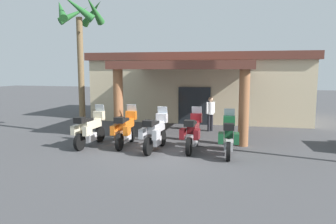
{
  "coord_description": "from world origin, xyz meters",
  "views": [
    {
      "loc": [
        3.27,
        -11.46,
        3.11
      ],
      "look_at": [
        -0.45,
        2.39,
        1.2
      ],
      "focal_mm": 34.81,
      "sensor_mm": 36.0,
      "label": 1
    }
  ],
  "objects_px": {
    "pedestrian": "(210,111)",
    "palm_tree_roadside": "(80,31)",
    "motorcycle_orange": "(125,129)",
    "motorcycle_cream": "(90,129)",
    "motorcycle_silver": "(155,133)",
    "motorcycle_green": "(229,136)",
    "motel_building": "(201,85)",
    "motorcycle_maroon": "(193,133)"
  },
  "relations": [
    {
      "from": "motorcycle_orange",
      "to": "motorcycle_silver",
      "type": "height_order",
      "value": "same"
    },
    {
      "from": "motorcycle_orange",
      "to": "motorcycle_maroon",
      "type": "relative_size",
      "value": 1.0
    },
    {
      "from": "motorcycle_cream",
      "to": "motorcycle_silver",
      "type": "xyz_separation_m",
      "value": [
        2.76,
        0.0,
        0.0
      ]
    },
    {
      "from": "motorcycle_silver",
      "to": "motel_building",
      "type": "bearing_deg",
      "value": 1.22
    },
    {
      "from": "motorcycle_orange",
      "to": "pedestrian",
      "type": "xyz_separation_m",
      "value": [
        2.88,
        4.06,
        0.3
      ]
    },
    {
      "from": "motorcycle_silver",
      "to": "palm_tree_roadside",
      "type": "height_order",
      "value": "palm_tree_roadside"
    },
    {
      "from": "motorcycle_maroon",
      "to": "pedestrian",
      "type": "xyz_separation_m",
      "value": [
        0.12,
        4.09,
        0.3
      ]
    },
    {
      "from": "motel_building",
      "to": "motorcycle_silver",
      "type": "height_order",
      "value": "motel_building"
    },
    {
      "from": "motel_building",
      "to": "motorcycle_green",
      "type": "relative_size",
      "value": 6.02
    },
    {
      "from": "motorcycle_silver",
      "to": "motorcycle_green",
      "type": "relative_size",
      "value": 1.0
    },
    {
      "from": "motorcycle_cream",
      "to": "palm_tree_roadside",
      "type": "xyz_separation_m",
      "value": [
        -1.4,
        1.99,
        4.11
      ]
    },
    {
      "from": "motorcycle_cream",
      "to": "motorcycle_orange",
      "type": "xyz_separation_m",
      "value": [
        1.38,
        0.41,
        0.0
      ]
    },
    {
      "from": "motel_building",
      "to": "motorcycle_cream",
      "type": "distance_m",
      "value": 9.61
    },
    {
      "from": "motorcycle_orange",
      "to": "palm_tree_roadside",
      "type": "xyz_separation_m",
      "value": [
        -2.79,
        1.58,
        4.11
      ]
    },
    {
      "from": "motel_building",
      "to": "palm_tree_roadside",
      "type": "height_order",
      "value": "palm_tree_roadside"
    },
    {
      "from": "palm_tree_roadside",
      "to": "motorcycle_silver",
      "type": "bearing_deg",
      "value": -25.51
    },
    {
      "from": "motorcycle_maroon",
      "to": "palm_tree_roadside",
      "type": "xyz_separation_m",
      "value": [
        -5.55,
        1.61,
        4.11
      ]
    },
    {
      "from": "motorcycle_green",
      "to": "pedestrian",
      "type": "distance_m",
      "value": 4.62
    },
    {
      "from": "motorcycle_cream",
      "to": "pedestrian",
      "type": "height_order",
      "value": "pedestrian"
    },
    {
      "from": "palm_tree_roadside",
      "to": "motorcycle_green",
      "type": "bearing_deg",
      "value": -15.74
    },
    {
      "from": "motorcycle_maroon",
      "to": "motel_building",
      "type": "bearing_deg",
      "value": 6.89
    },
    {
      "from": "motorcycle_orange",
      "to": "motorcycle_maroon",
      "type": "bearing_deg",
      "value": -94.61
    },
    {
      "from": "motorcycle_orange",
      "to": "pedestrian",
      "type": "distance_m",
      "value": 4.99
    },
    {
      "from": "motorcycle_silver",
      "to": "pedestrian",
      "type": "height_order",
      "value": "pedestrian"
    },
    {
      "from": "palm_tree_roadside",
      "to": "motorcycle_maroon",
      "type": "bearing_deg",
      "value": -16.18
    },
    {
      "from": "motorcycle_silver",
      "to": "pedestrian",
      "type": "bearing_deg",
      "value": -15.71
    },
    {
      "from": "motel_building",
      "to": "pedestrian",
      "type": "relative_size",
      "value": 7.74
    },
    {
      "from": "motorcycle_maroon",
      "to": "motorcycle_green",
      "type": "relative_size",
      "value": 1.0
    },
    {
      "from": "pedestrian",
      "to": "palm_tree_roadside",
      "type": "xyz_separation_m",
      "value": [
        -5.67,
        -2.48,
        3.81
      ]
    },
    {
      "from": "motorcycle_maroon",
      "to": "motorcycle_orange",
      "type": "bearing_deg",
      "value": 88.93
    },
    {
      "from": "motel_building",
      "to": "motorcycle_orange",
      "type": "distance_m",
      "value": 8.88
    },
    {
      "from": "motel_building",
      "to": "motorcycle_maroon",
      "type": "height_order",
      "value": "motel_building"
    },
    {
      "from": "motorcycle_green",
      "to": "motel_building",
      "type": "bearing_deg",
      "value": 11.47
    },
    {
      "from": "motorcycle_cream",
      "to": "motorcycle_maroon",
      "type": "xyz_separation_m",
      "value": [
        4.15,
        0.38,
        0.0
      ]
    },
    {
      "from": "motorcycle_cream",
      "to": "pedestrian",
      "type": "xyz_separation_m",
      "value": [
        4.26,
        4.47,
        0.3
      ]
    },
    {
      "from": "motorcycle_orange",
      "to": "motel_building",
      "type": "bearing_deg",
      "value": -14.83
    },
    {
      "from": "motorcycle_green",
      "to": "motorcycle_orange",
      "type": "bearing_deg",
      "value": 80.79
    },
    {
      "from": "motorcycle_orange",
      "to": "motorcycle_cream",
      "type": "bearing_deg",
      "value": 102.36
    },
    {
      "from": "motel_building",
      "to": "motorcycle_silver",
      "type": "bearing_deg",
      "value": -93.81
    },
    {
      "from": "motorcycle_cream",
      "to": "pedestrian",
      "type": "bearing_deg",
      "value": -41.33
    },
    {
      "from": "motel_building",
      "to": "motorcycle_green",
      "type": "distance_m",
      "value": 9.43
    },
    {
      "from": "motorcycle_green",
      "to": "pedestrian",
      "type": "relative_size",
      "value": 1.29
    }
  ]
}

